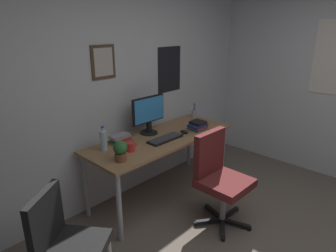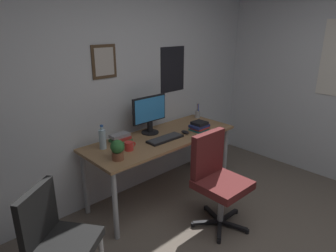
# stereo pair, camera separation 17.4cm
# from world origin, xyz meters

# --- Properties ---
(wall_back) EXTENTS (4.40, 0.10, 2.60)m
(wall_back) POSITION_xyz_m (0.00, 2.15, 1.30)
(wall_back) COLOR silver
(wall_back) RESTS_ON ground_plane
(desk) EXTENTS (1.79, 0.68, 0.74)m
(desk) POSITION_xyz_m (0.23, 1.73, 0.67)
(desk) COLOR #936D47
(desk) RESTS_ON ground_plane
(office_chair) EXTENTS (0.55, 0.57, 0.95)m
(office_chair) POSITION_xyz_m (0.28, 0.98, 0.53)
(office_chair) COLOR #591E1E
(office_chair) RESTS_ON ground_plane
(side_chair) EXTENTS (0.59, 0.59, 0.88)m
(side_chair) POSITION_xyz_m (-1.24, 1.23, 0.50)
(side_chair) COLOR black
(side_chair) RESTS_ON ground_plane
(monitor) EXTENTS (0.46, 0.20, 0.43)m
(monitor) POSITION_xyz_m (0.21, 1.91, 0.98)
(monitor) COLOR black
(monitor) RESTS_ON desk
(keyboard) EXTENTS (0.43, 0.15, 0.03)m
(keyboard) POSITION_xyz_m (0.19, 1.63, 0.76)
(keyboard) COLOR black
(keyboard) RESTS_ON desk
(computer_mouse) EXTENTS (0.06, 0.11, 0.04)m
(computer_mouse) POSITION_xyz_m (0.49, 1.61, 0.76)
(computer_mouse) COLOR black
(computer_mouse) RESTS_ON desk
(water_bottle) EXTENTS (0.07, 0.07, 0.25)m
(water_bottle) POSITION_xyz_m (-0.44, 1.88, 0.85)
(water_bottle) COLOR silver
(water_bottle) RESTS_ON desk
(coffee_mug_near) EXTENTS (0.13, 0.09, 0.09)m
(coffee_mug_near) POSITION_xyz_m (-0.27, 1.67, 0.79)
(coffee_mug_near) COLOR red
(coffee_mug_near) RESTS_ON desk
(potted_plant) EXTENTS (0.13, 0.13, 0.19)m
(potted_plant) POSITION_xyz_m (-0.47, 1.56, 0.85)
(potted_plant) COLOR brown
(potted_plant) RESTS_ON desk
(pen_cup) EXTENTS (0.07, 0.07, 0.20)m
(pen_cup) POSITION_xyz_m (1.05, 1.93, 0.80)
(pen_cup) COLOR #9EA0A5
(pen_cup) RESTS_ON desk
(book_stack_left) EXTENTS (0.22, 0.16, 0.09)m
(book_stack_left) POSITION_xyz_m (-0.20, 1.91, 0.79)
(book_stack_left) COLOR #33723F
(book_stack_left) RESTS_ON desk
(book_stack_right) EXTENTS (0.21, 0.17, 0.11)m
(book_stack_right) POSITION_xyz_m (0.69, 1.58, 0.80)
(book_stack_right) COLOR #26727A
(book_stack_right) RESTS_ON desk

